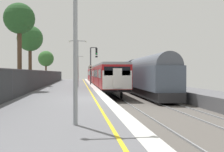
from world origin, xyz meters
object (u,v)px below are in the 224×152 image
(commuter_train_at_platform, at_px, (100,75))
(platform_lamp_mid, at_px, (78,59))
(freight_train_adjacent_track, at_px, (136,75))
(platform_lamp_far, at_px, (78,66))
(background_tree_right, at_px, (46,59))
(background_tree_centre, at_px, (19,20))
(signal_gantry, at_px, (92,61))
(background_tree_left, at_px, (30,40))
(speed_limit_sign, at_px, (91,72))
(platform_lamp_near, at_px, (75,30))

(commuter_train_at_platform, xyz_separation_m, platform_lamp_mid, (-3.55, -13.02, 1.91))
(commuter_train_at_platform, height_order, platform_lamp_mid, platform_lamp_mid)
(platform_lamp_mid, bearing_deg, freight_train_adjacent_track, 30.24)
(platform_lamp_far, height_order, background_tree_right, background_tree_right)
(platform_lamp_far, distance_m, background_tree_right, 6.65)
(background_tree_centre, bearing_deg, freight_train_adjacent_track, 34.81)
(signal_gantry, height_order, background_tree_left, background_tree_left)
(speed_limit_sign, relative_size, platform_lamp_far, 0.55)
(signal_gantry, relative_size, background_tree_left, 0.70)
(signal_gantry, relative_size, speed_limit_sign, 1.98)
(speed_limit_sign, distance_m, background_tree_right, 19.72)
(commuter_train_at_platform, distance_m, speed_limit_sign, 6.67)
(signal_gantry, xyz_separation_m, platform_lamp_near, (-2.06, -31.52, -0.27))
(signal_gantry, bearing_deg, background_tree_left, -156.07)
(background_tree_left, bearing_deg, background_tree_right, 90.61)
(commuter_train_at_platform, relative_size, platform_lamp_far, 8.14)
(platform_lamp_mid, distance_m, background_tree_centre, 7.93)
(background_tree_centre, bearing_deg, background_tree_right, 91.63)
(platform_lamp_near, bearing_deg, signal_gantry, 86.25)
(platform_lamp_near, distance_m, background_tree_centre, 19.26)
(platform_lamp_near, distance_m, platform_lamp_mid, 22.77)
(background_tree_left, xyz_separation_m, background_tree_centre, (0.62, -9.78, 0.68))
(background_tree_left, distance_m, background_tree_right, 19.38)
(commuter_train_at_platform, height_order, background_tree_right, background_tree_right)
(freight_train_adjacent_track, xyz_separation_m, speed_limit_sign, (-5.85, 2.22, 0.33))
(commuter_train_at_platform, relative_size, platform_lamp_near, 7.84)
(commuter_train_at_platform, bearing_deg, speed_limit_sign, -106.11)
(commuter_train_at_platform, distance_m, platform_lamp_near, 36.00)
(platform_lamp_near, height_order, platform_lamp_mid, platform_lamp_mid)
(background_tree_left, height_order, background_tree_centre, background_tree_centre)
(signal_gantry, relative_size, platform_lamp_mid, 1.00)
(freight_train_adjacent_track, relative_size, platform_lamp_mid, 5.45)
(platform_lamp_far, bearing_deg, commuter_train_at_platform, -70.00)
(commuter_train_at_platform, bearing_deg, platform_lamp_near, -95.67)
(freight_train_adjacent_track, height_order, platform_lamp_near, platform_lamp_near)
(speed_limit_sign, bearing_deg, background_tree_left, -169.21)
(freight_train_adjacent_track, xyz_separation_m, platform_lamp_mid, (-7.55, -4.40, 1.78))
(commuter_train_at_platform, xyz_separation_m, background_tree_right, (-9.83, 11.45, 3.08))
(background_tree_centre, distance_m, background_tree_right, 29.20)
(freight_train_adjacent_track, distance_m, platform_lamp_mid, 8.92)
(platform_lamp_near, xyz_separation_m, platform_lamp_far, (0.00, 45.54, -0.10))
(freight_train_adjacent_track, height_order, speed_limit_sign, freight_train_adjacent_track)
(platform_lamp_far, xyz_separation_m, background_tree_right, (-6.28, 1.69, 1.39))
(commuter_train_at_platform, distance_m, platform_lamp_far, 10.52)
(background_tree_right, bearing_deg, background_tree_left, -89.39)
(platform_lamp_near, bearing_deg, background_tree_left, 102.28)
(speed_limit_sign, relative_size, platform_lamp_near, 0.53)
(freight_train_adjacent_track, relative_size, background_tree_left, 3.79)
(freight_train_adjacent_track, distance_m, platform_lamp_near, 28.25)
(signal_gantry, distance_m, platform_lamp_near, 31.59)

